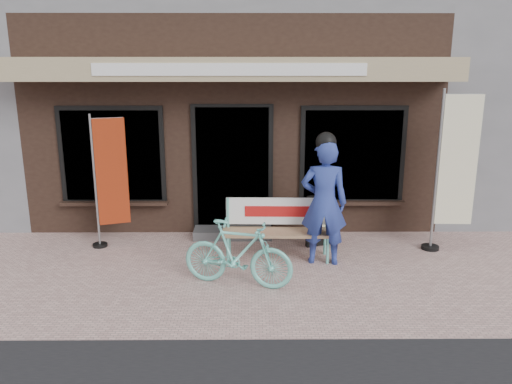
{
  "coord_description": "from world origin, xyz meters",
  "views": [
    {
      "loc": [
        0.33,
        -6.21,
        2.81
      ],
      "look_at": [
        0.38,
        0.7,
        1.05
      ],
      "focal_mm": 35.0,
      "sensor_mm": 36.0,
      "label": 1
    }
  ],
  "objects_px": {
    "bicycle": "(238,254)",
    "menu_stand": "(319,220)",
    "person": "(324,200)",
    "nobori_red": "(109,179)",
    "nobori_cream": "(454,169)",
    "bench": "(277,224)"
  },
  "relations": [
    {
      "from": "nobori_cream",
      "to": "person",
      "type": "bearing_deg",
      "value": -163.84
    },
    {
      "from": "person",
      "to": "nobori_cream",
      "type": "xyz_separation_m",
      "value": [
        2.03,
        0.51,
        0.34
      ]
    },
    {
      "from": "bicycle",
      "to": "nobori_cream",
      "type": "height_order",
      "value": "nobori_cream"
    },
    {
      "from": "menu_stand",
      "to": "nobori_cream",
      "type": "bearing_deg",
      "value": -26.52
    },
    {
      "from": "bicycle",
      "to": "menu_stand",
      "type": "height_order",
      "value": "bicycle"
    },
    {
      "from": "bench",
      "to": "nobori_red",
      "type": "xyz_separation_m",
      "value": [
        -2.61,
        0.51,
        0.57
      ]
    },
    {
      "from": "person",
      "to": "menu_stand",
      "type": "relative_size",
      "value": 2.3
    },
    {
      "from": "nobori_red",
      "to": "menu_stand",
      "type": "xyz_separation_m",
      "value": [
        3.29,
        -0.05,
        -0.66
      ]
    },
    {
      "from": "bench",
      "to": "menu_stand",
      "type": "xyz_separation_m",
      "value": [
        0.68,
        0.46,
        -0.09
      ]
    },
    {
      "from": "person",
      "to": "nobori_cream",
      "type": "height_order",
      "value": "nobori_cream"
    },
    {
      "from": "person",
      "to": "menu_stand",
      "type": "bearing_deg",
      "value": 93.56
    },
    {
      "from": "nobori_cream",
      "to": "bicycle",
      "type": "bearing_deg",
      "value": -156.34
    },
    {
      "from": "person",
      "to": "nobori_cream",
      "type": "distance_m",
      "value": 2.12
    },
    {
      "from": "person",
      "to": "nobori_cream",
      "type": "bearing_deg",
      "value": 20.42
    },
    {
      "from": "person",
      "to": "nobori_red",
      "type": "bearing_deg",
      "value": 173.23
    },
    {
      "from": "bench",
      "to": "nobori_cream",
      "type": "height_order",
      "value": "nobori_cream"
    },
    {
      "from": "person",
      "to": "nobori_red",
      "type": "relative_size",
      "value": 0.91
    },
    {
      "from": "nobori_red",
      "to": "menu_stand",
      "type": "distance_m",
      "value": 3.35
    },
    {
      "from": "bicycle",
      "to": "menu_stand",
      "type": "relative_size",
      "value": 1.76
    },
    {
      "from": "bench",
      "to": "menu_stand",
      "type": "bearing_deg",
      "value": 35.5
    },
    {
      "from": "bicycle",
      "to": "nobori_red",
      "type": "relative_size",
      "value": 0.7
    },
    {
      "from": "nobori_cream",
      "to": "menu_stand",
      "type": "distance_m",
      "value": 2.18
    }
  ]
}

